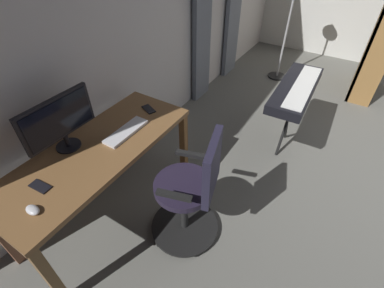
# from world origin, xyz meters

# --- Properties ---
(curtain_right_panel) EXTENTS (0.36, 0.06, 2.36)m
(curtain_right_panel) POSITION_xyz_m (-0.38, -2.57, 1.18)
(curtain_right_panel) COLOR slate
(curtain_right_panel) RESTS_ON ground
(desk) EXTENTS (1.58, 0.62, 0.72)m
(desk) POSITION_xyz_m (1.76, -2.21, 0.63)
(desk) COLOR brown
(desk) RESTS_ON ground
(office_chair) EXTENTS (0.56, 0.56, 1.01)m
(office_chair) POSITION_xyz_m (1.58, -1.49, 0.47)
(office_chair) COLOR black
(office_chair) RESTS_ON ground
(computer_monitor) EXTENTS (0.55, 0.18, 0.40)m
(computer_monitor) POSITION_xyz_m (1.86, -2.41, 0.96)
(computer_monitor) COLOR black
(computer_monitor) RESTS_ON desk
(computer_keyboard) EXTENTS (0.39, 0.13, 0.02)m
(computer_keyboard) POSITION_xyz_m (1.51, -2.15, 0.74)
(computer_keyboard) COLOR silver
(computer_keyboard) RESTS_ON desk
(computer_mouse) EXTENTS (0.06, 0.10, 0.04)m
(computer_mouse) POSITION_xyz_m (2.36, -2.10, 0.74)
(computer_mouse) COLOR silver
(computer_mouse) RESTS_ON desk
(cell_phone_by_monitor) EXTENTS (0.12, 0.16, 0.01)m
(cell_phone_by_monitor) POSITION_xyz_m (1.15, -2.21, 0.73)
(cell_phone_by_monitor) COLOR black
(cell_phone_by_monitor) RESTS_ON desk
(cell_phone_face_up) EXTENTS (0.08, 0.15, 0.01)m
(cell_phone_face_up) POSITION_xyz_m (2.22, -2.24, 0.73)
(cell_phone_face_up) COLOR black
(cell_phone_face_up) RESTS_ON desk
(bookshelf) EXTENTS (0.95, 0.30, 1.75)m
(bookshelf) POSITION_xyz_m (-1.78, -0.65, 0.86)
(bookshelf) COLOR olive
(bookshelf) RESTS_ON ground
(piano_keyboard) EXTENTS (1.03, 0.36, 0.79)m
(piano_keyboard) POSITION_xyz_m (0.12, -1.20, 0.72)
(piano_keyboard) COLOR black
(piano_keyboard) RESTS_ON ground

